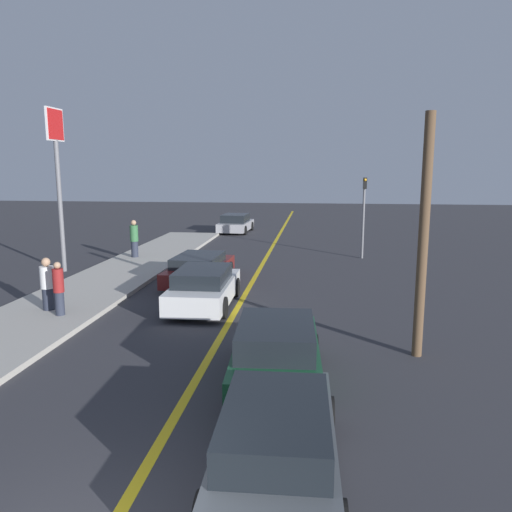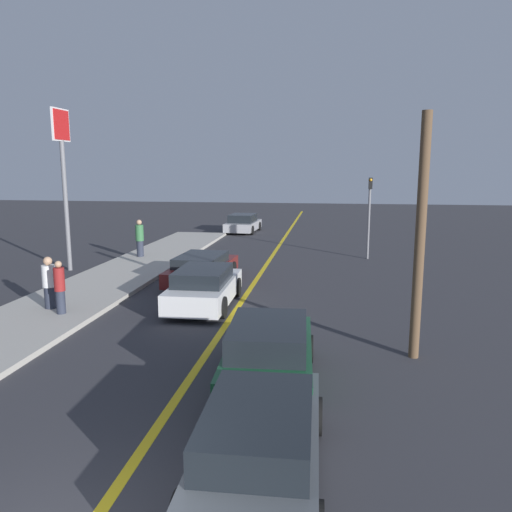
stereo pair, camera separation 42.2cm
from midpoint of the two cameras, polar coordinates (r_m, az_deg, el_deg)
The scene contains 13 objects.
road_center_line at distance 23.19m, azimuth 0.04°, elevation -1.23°, with size 0.20×60.00×0.01m.
sidewalk_left at distance 21.14m, azimuth -16.95°, elevation -2.59°, with size 3.43×28.52×0.16m.
car_near_right_lane at distance 7.75m, azimuth 0.68°, elevation -20.57°, with size 1.92×4.48×1.25m.
car_ahead_center at distance 10.73m, azimuth 1.20°, elevation -11.15°, with size 2.07×4.20×1.41m.
car_far_distant at distance 16.62m, azimuth -6.68°, elevation -3.60°, with size 1.97×4.29×1.32m.
car_parked_left_lot at distance 20.11m, azimuth -7.08°, elevation -1.44°, with size 2.16×4.65×1.14m.
car_oncoming_far at distance 35.51m, azimuth -2.69°, elevation 3.73°, with size 2.19×4.13×1.30m.
pedestrian_near_curb at distance 16.19m, azimuth -22.32°, elevation -3.46°, with size 0.32×0.32×1.64m.
pedestrian_mid_group at distance 16.94m, azimuth -23.40°, elevation -2.98°, with size 0.42×0.42×1.66m.
pedestrian_far_standing at distance 25.48m, azimuth -14.21°, elevation 1.93°, with size 0.40×0.40×1.85m.
traffic_light at distance 25.53m, azimuth 11.75°, elevation 5.25°, with size 0.18×0.40×4.07m.
roadside_sign at distance 23.44m, azimuth -22.29°, elevation 10.32°, with size 0.20×1.35×7.04m.
utility_pole at distance 12.35m, azimuth 17.66°, elevation 1.94°, with size 0.24×0.24×5.83m.
Camera 1 is at (2.54, -4.60, 4.57)m, focal length 35.00 mm.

